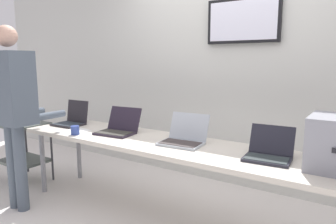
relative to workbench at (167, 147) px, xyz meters
name	(u,v)px	position (x,y,z in m)	size (l,w,h in m)	color
ground	(167,220)	(0.00, 0.00, -0.70)	(8.00, 8.00, 0.04)	silver
back_wall	(221,75)	(0.01, 1.13, 0.60)	(8.00, 0.11, 2.52)	silver
workbench	(167,147)	(0.00, 0.00, 0.00)	(3.12, 0.70, 0.72)	beige
laptop_station_0	(72,119)	(-1.32, 0.05, 0.11)	(0.32, 0.31, 0.26)	#252227
laptop_station_1	(118,128)	(-0.59, 0.03, 0.10)	(0.40, 0.37, 0.24)	#281F2D
laptop_station_2	(184,137)	(0.15, 0.05, 0.10)	(0.39, 0.37, 0.25)	#AAB2BC
laptop_station_3	(269,152)	(0.89, 0.02, 0.10)	(0.35, 0.34, 0.23)	#22222C
person	(12,101)	(-1.32, -0.62, 0.39)	(0.45, 0.59, 1.75)	#4B5562
coffee_mug	(75,130)	(-0.91, -0.25, 0.09)	(0.08, 0.08, 0.09)	#334898
paper_sheet	(74,131)	(-1.02, -0.17, 0.05)	(0.25, 0.32, 0.00)	white
storage_cart	(23,143)	(-1.94, -0.18, -0.20)	(0.56, 0.44, 0.71)	#454E4A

